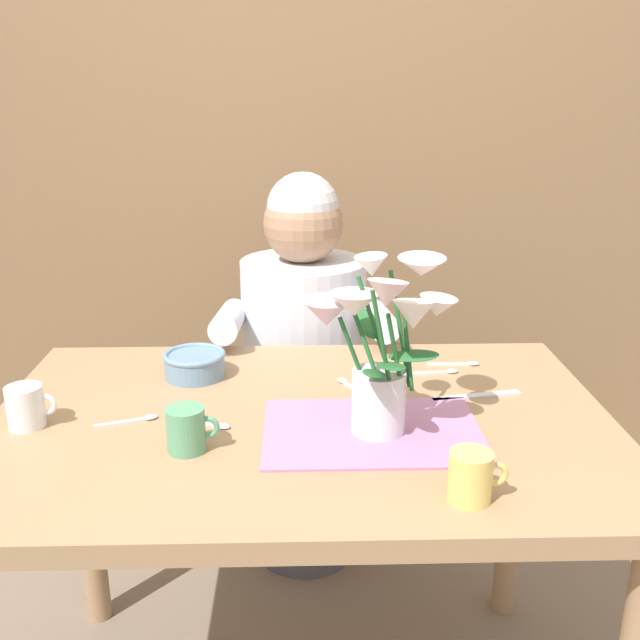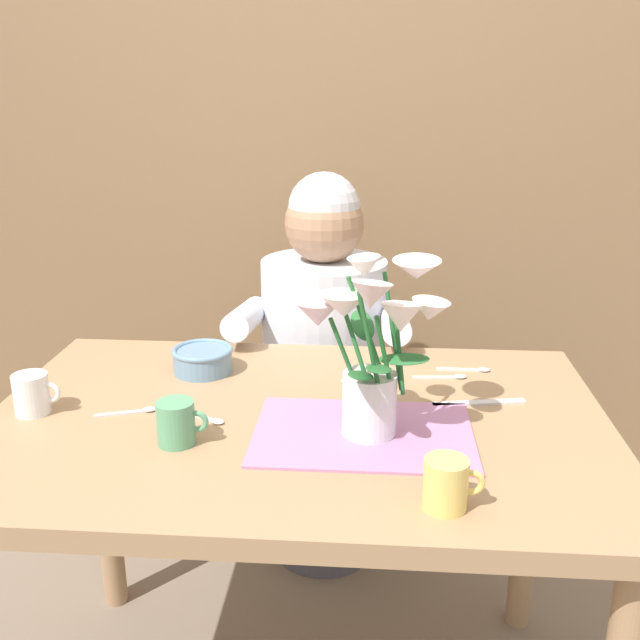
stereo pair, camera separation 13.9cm
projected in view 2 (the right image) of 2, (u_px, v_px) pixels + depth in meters
wood_panel_backdrop at (331, 118)px, 2.24m from camera, size 4.00×0.10×2.50m
dining_table at (297, 461)px, 1.43m from camera, size 1.20×0.80×0.74m
seated_person at (324, 378)px, 2.04m from camera, size 0.45×0.47×1.14m
striped_placemat at (363, 433)px, 1.33m from camera, size 0.40×0.28×0.00m
flower_vase at (371, 343)px, 1.27m from camera, size 0.28×0.24×0.33m
ceramic_bowl at (203, 359)px, 1.61m from camera, size 0.14×0.14×0.06m
dinner_knife at (479, 403)px, 1.45m from camera, size 0.19×0.05×0.00m
ceramic_mug at (177, 423)px, 1.28m from camera, size 0.09×0.07×0.08m
tea_cup at (447, 484)px, 1.09m from camera, size 0.09×0.07×0.08m
coffee_cup at (32, 394)px, 1.40m from camera, size 0.09×0.07×0.08m
spoon_0 at (448, 377)px, 1.58m from camera, size 0.12×0.03×0.01m
spoon_1 at (207, 418)px, 1.38m from camera, size 0.11×0.07×0.01m
spoon_2 at (472, 369)px, 1.62m from camera, size 0.12×0.02×0.01m
spoon_3 at (352, 386)px, 1.53m from camera, size 0.07×0.11×0.01m
spoon_4 at (136, 411)px, 1.41m from camera, size 0.12×0.05×0.01m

